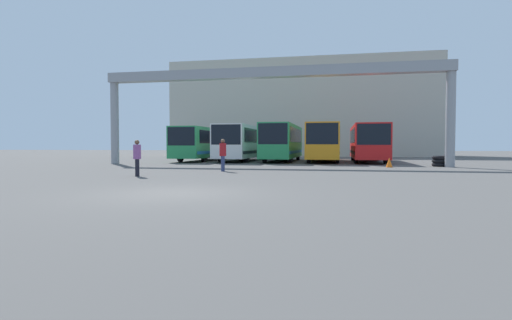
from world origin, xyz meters
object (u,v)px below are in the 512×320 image
Objects in this scene: bus_slot_0 at (204,142)px; traffic_cone at (389,162)px; pedestrian_near_right at (137,157)px; tire_stack at (440,161)px; bus_slot_1 at (242,141)px; bus_slot_3 at (324,141)px; bus_slot_4 at (368,141)px; bus_slot_2 at (283,141)px; pedestrian_near_left at (223,154)px.

traffic_cone is (15.39, -8.54, -1.40)m from bus_slot_0.
tire_stack is (15.70, 11.83, -0.52)m from pedestrian_near_right.
bus_slot_0 is 18.92m from pedestrian_near_right.
bus_slot_1 reaches higher than pedestrian_near_right.
bus_slot_3 is 10.23m from tire_stack.
bus_slot_0 is 6.79× the size of pedestrian_near_right.
bus_slot_4 reaches higher than traffic_cone.
traffic_cone is at bearing -153.35° from tire_stack.
bus_slot_2 reaches higher than pedestrian_near_left.
bus_slot_4 is 8.31m from tire_stack.
pedestrian_near_left is at bearing -95.27° from bus_slot_2.
pedestrian_near_left is at bearing -80.76° from bus_slot_1.
bus_slot_0 is 1.02× the size of bus_slot_1.
bus_slot_3 is (11.00, -0.42, 0.11)m from bus_slot_0.
pedestrian_near_right reaches higher than tire_stack.
bus_slot_2 is 7.34m from bus_slot_4.
traffic_cone is (11.72, -8.41, -1.49)m from bus_slot_1.
traffic_cone is (9.39, 5.92, -0.62)m from pedestrian_near_left.
traffic_cone is at bearing -46.79° from bus_slot_2.
bus_slot_0 is 0.99× the size of bus_slot_2.
bus_slot_3 is 10.04× the size of tire_stack.
bus_slot_4 is at bearing 0.89° from bus_slot_0.
bus_slot_4 is at bearing 10.05° from bus_slot_3.
bus_slot_2 is at bearing 136.28° from pedestrian_near_right.
bus_slot_3 is (7.33, -0.28, 0.03)m from bus_slot_1.
pedestrian_near_right is (-7.85, -18.22, -0.95)m from bus_slot_3.
bus_slot_3 reaches higher than bus_slot_4.
bus_slot_2 is at bearing 0.25° from bus_slot_0.
pedestrian_near_right is at bearing -121.40° from bus_slot_4.
bus_slot_1 reaches higher than pedestrian_near_left.
bus_slot_1 is 14.50m from traffic_cone.
bus_slot_0 reaches higher than pedestrian_near_right.
bus_slot_0 is at bearing 160.16° from tire_stack.
bus_slot_1 reaches higher than traffic_cone.
bus_slot_4 reaches higher than pedestrian_near_left.
bus_slot_1 is 3.67m from bus_slot_2.
pedestrian_near_right is (-4.18, -18.67, -0.95)m from bus_slot_2.
bus_slot_3 reaches higher than tire_stack.
bus_slot_1 is at bearing 147.32° from pedestrian_near_right.
bus_slot_3 is at bearing -169.95° from bus_slot_4.
bus_slot_1 is 14.54m from pedestrian_near_left.
pedestrian_near_right reaches higher than traffic_cone.
bus_slot_1 is at bearing -177.37° from bus_slot_2.
bus_slot_3 is 3.72m from bus_slot_4.
bus_slot_0 is 3.67m from bus_slot_1.
pedestrian_near_right is 15.87m from traffic_cone.
bus_slot_1 is 18.53m from pedestrian_near_right.
bus_slot_2 is 19.15m from pedestrian_near_right.
pedestrian_near_left is at bearing -120.55° from bus_slot_4.
bus_slot_2 is at bearing 154.14° from pedestrian_near_left.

